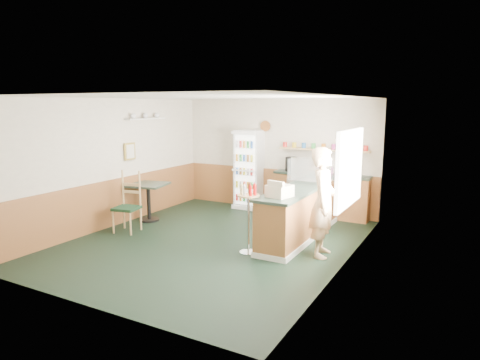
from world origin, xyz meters
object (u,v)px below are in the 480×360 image
Objects in this scene: condiment_stand at (248,208)px; cafe_chair at (130,200)px; cash_register at (280,191)px; drinks_fridge at (248,170)px; cafe_table at (148,195)px; display_case at (310,171)px; shopkeeper at (323,202)px.

cafe_chair is at bearing 179.02° from condiment_stand.
cafe_chair is (-3.23, -0.20, -0.47)m from cash_register.
drinks_fridge is at bearing 140.03° from cash_register.
drinks_fridge reaches higher than cafe_table.
cash_register is at bearing -90.00° from display_case.
drinks_fridge is at bearing 117.47° from condiment_stand.
cafe_table is (-4.10, 0.32, -0.34)m from shopkeeper.
cafe_table is (-2.93, 0.82, -0.21)m from condiment_stand.
condiment_stand is at bearing -15.66° from cafe_table.
shopkeeper is 3.97m from cafe_chair.
shopkeeper is 1.54× the size of condiment_stand.
cafe_table is 0.73× the size of cafe_chair.
condiment_stand is 0.98× the size of cafe_chair.
display_case is 1.52m from shopkeeper.
condiment_stand is (1.54, -2.97, -0.17)m from drinks_fridge.
drinks_fridge is 2.15× the size of cafe_table.
cafe_table is 0.79m from cafe_chair.
cafe_chair is (0.17, -0.77, 0.05)m from cafe_table.
shopkeeper is at bearing -4.53° from cafe_chair.
display_case is at bearing 17.60° from cafe_chair.
shopkeeper is at bearing -61.98° from display_case.
display_case is 3.60m from cafe_table.
display_case is 0.45× the size of shopkeeper.
cash_register is 0.62m from condiment_stand.
drinks_fridge reaches higher than shopkeeper.
cafe_table is at bearing -176.06° from cash_register.
cafe_table is (-3.40, 0.57, -0.52)m from cash_register.
cafe_chair reaches higher than cash_register.
cash_register is 3.49m from cafe_table.
cafe_chair reaches higher than condiment_stand.
cash_register is 0.41× the size of cafe_table.
condiment_stand is at bearing -12.07° from cafe_chair.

